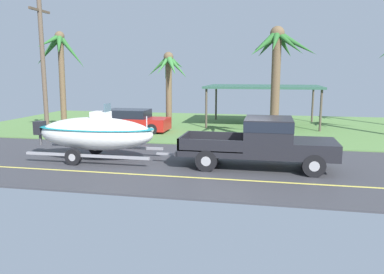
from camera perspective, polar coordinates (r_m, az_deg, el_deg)
ground at (r=22.90m, az=8.67°, el=0.57°), size 36.00×22.00×0.11m
pickup_truck_towing at (r=14.47m, az=11.27°, el=-0.54°), size 6.00×2.06×1.92m
boat_on_trailer at (r=16.05m, az=-14.34°, el=0.55°), size 6.24×2.22×2.36m
parked_sedan_near at (r=23.24m, az=-9.18°, el=2.39°), size 4.46×1.84×1.38m
carport_awning at (r=26.08m, az=10.68°, el=7.37°), size 7.50×5.03×2.71m
palm_tree_near_right at (r=19.29m, az=12.63°, el=11.71°), size 3.38×3.37×5.82m
palm_tree_mid at (r=23.85m, az=-3.48°, el=9.51°), size 2.79×2.73×4.84m
palm_tree_far_right at (r=22.93m, az=-19.33°, el=11.19°), size 2.97×2.56×5.86m
utility_pole at (r=22.24m, az=-21.52°, el=9.75°), size 0.24×1.80×7.42m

